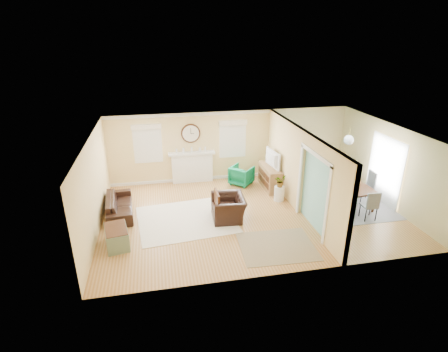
{
  "coord_description": "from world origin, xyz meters",
  "views": [
    {
      "loc": [
        -2.69,
        -9.28,
        5.2
      ],
      "look_at": [
        -0.8,
        0.3,
        1.2
      ],
      "focal_mm": 28.0,
      "sensor_mm": 36.0,
      "label": 1
    }
  ],
  "objects_px": {
    "credenza": "(270,177)",
    "dining_table": "(346,192)",
    "sofa": "(119,205)",
    "green_chair": "(242,175)",
    "eames_chair": "(228,208)"
  },
  "relations": [
    {
      "from": "sofa",
      "to": "eames_chair",
      "type": "xyz_separation_m",
      "value": [
        3.24,
        -0.96,
        0.07
      ]
    },
    {
      "from": "sofa",
      "to": "eames_chair",
      "type": "bearing_deg",
      "value": -110.92
    },
    {
      "from": "sofa",
      "to": "green_chair",
      "type": "relative_size",
      "value": 2.54
    },
    {
      "from": "credenza",
      "to": "dining_table",
      "type": "distance_m",
      "value": 2.66
    },
    {
      "from": "dining_table",
      "to": "credenza",
      "type": "bearing_deg",
      "value": 50.2
    },
    {
      "from": "sofa",
      "to": "eames_chair",
      "type": "relative_size",
      "value": 1.78
    },
    {
      "from": "eames_chair",
      "to": "credenza",
      "type": "height_order",
      "value": "credenza"
    },
    {
      "from": "sofa",
      "to": "green_chair",
      "type": "bearing_deg",
      "value": -75.1
    },
    {
      "from": "dining_table",
      "to": "green_chair",
      "type": "bearing_deg",
      "value": 52.34
    },
    {
      "from": "eames_chair",
      "to": "credenza",
      "type": "xyz_separation_m",
      "value": [
        1.92,
        1.94,
        0.05
      ]
    },
    {
      "from": "sofa",
      "to": "credenza",
      "type": "relative_size",
      "value": 1.39
    },
    {
      "from": "green_chair",
      "to": "credenza",
      "type": "height_order",
      "value": "credenza"
    },
    {
      "from": "sofa",
      "to": "dining_table",
      "type": "xyz_separation_m",
      "value": [
        7.29,
        -0.62,
        0.06
      ]
    },
    {
      "from": "sofa",
      "to": "dining_table",
      "type": "bearing_deg",
      "value": -99.33
    },
    {
      "from": "sofa",
      "to": "credenza",
      "type": "xyz_separation_m",
      "value": [
        5.17,
        0.98,
        0.12
      ]
    }
  ]
}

